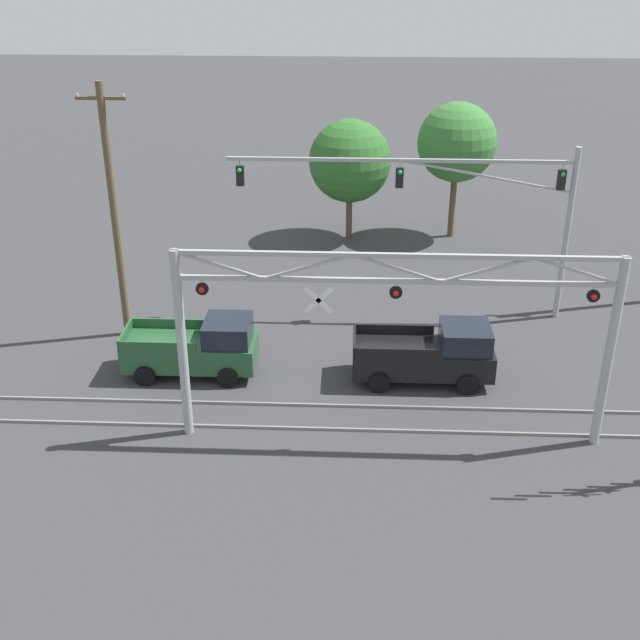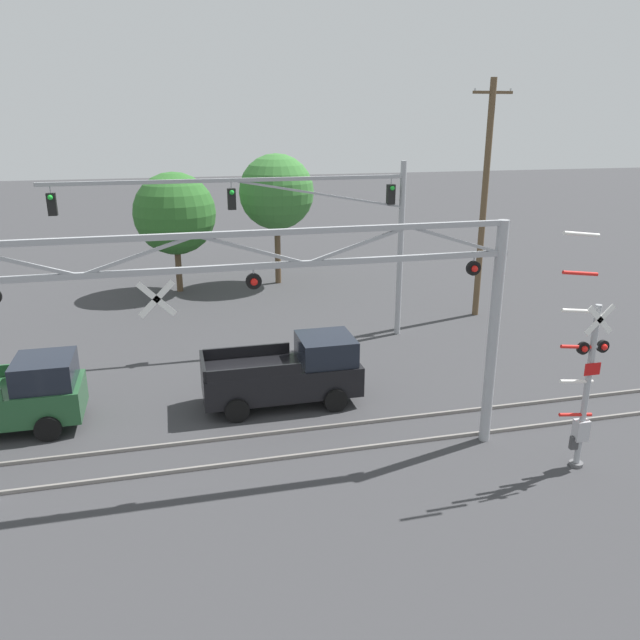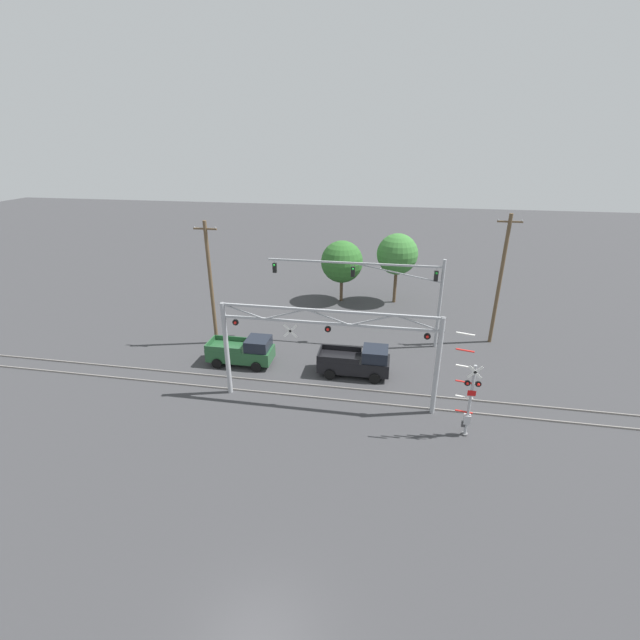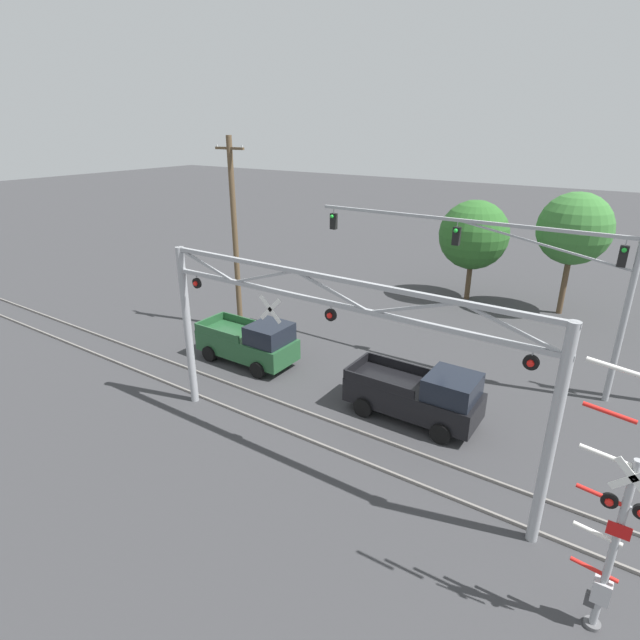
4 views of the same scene
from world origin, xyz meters
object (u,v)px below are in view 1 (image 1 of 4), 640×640
crossing_gantry (394,322)px  pickup_truck_lead (430,354)px  traffic_signal_span (480,199)px  pickup_truck_following (197,348)px  background_tree_beyond_span (457,143)px  background_tree_far_left_verge (350,161)px  utility_pole_left (114,212)px

crossing_gantry → pickup_truck_lead: 5.10m
traffic_signal_span → pickup_truck_following: size_ratio=2.88×
traffic_signal_span → background_tree_beyond_span: (0.17, 9.68, -0.09)m
background_tree_beyond_span → background_tree_far_left_verge: bearing=-174.8°
pickup_truck_lead → pickup_truck_following: (-8.37, 0.12, -0.00)m
utility_pole_left → background_tree_far_left_verge: 14.54m
utility_pole_left → background_tree_far_left_verge: bearing=53.0°
pickup_truck_following → background_tree_beyond_span: bearing=54.6°
utility_pole_left → background_tree_far_left_verge: size_ratio=1.60×
pickup_truck_following → utility_pole_left: utility_pole_left is taller
traffic_signal_span → pickup_truck_following: bearing=-152.9°
pickup_truck_following → utility_pole_left: bearing=138.9°
traffic_signal_span → background_tree_far_left_verge: traffic_signal_span is taller
traffic_signal_span → background_tree_beyond_span: 9.68m
pickup_truck_following → utility_pole_left: (-3.41, 2.98, 4.07)m
crossing_gantry → pickup_truck_lead: size_ratio=2.67×
traffic_signal_span → pickup_truck_following: 12.48m
traffic_signal_span → utility_pole_left: 14.14m
utility_pole_left → crossing_gantry: bearing=-33.8°
pickup_truck_following → background_tree_beyond_span: 18.88m
background_tree_far_left_verge → pickup_truck_lead: bearing=-78.2°
crossing_gantry → utility_pole_left: size_ratio=1.34×
traffic_signal_span → background_tree_beyond_span: traffic_signal_span is taller
utility_pole_left → background_tree_beyond_span: size_ratio=1.41×
crossing_gantry → utility_pole_left: 12.36m
pickup_truck_lead → traffic_signal_span: bearing=68.7°
utility_pole_left → traffic_signal_span: bearing=9.8°
background_tree_beyond_span → utility_pole_left: bearing=-139.4°
background_tree_far_left_verge → background_tree_beyond_span: bearing=5.2°
crossing_gantry → pickup_truck_lead: (1.54, 3.75, -3.09)m
pickup_truck_following → pickup_truck_lead: bearing=-0.8°
background_tree_beyond_span → crossing_gantry: bearing=-101.5°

